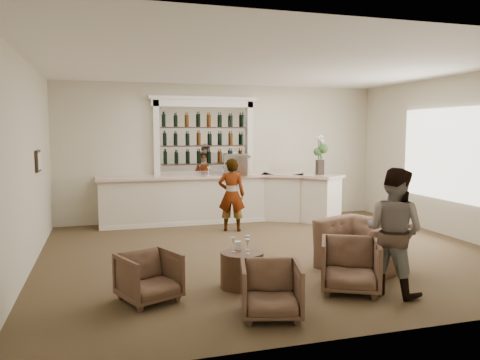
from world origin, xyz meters
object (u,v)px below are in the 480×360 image
at_px(sommelier, 232,195).
at_px(espresso_machine, 237,165).
at_px(armchair_far, 362,245).
at_px(armchair_left, 149,277).
at_px(armchair_center, 271,290).
at_px(armchair_right, 350,265).
at_px(flower_vase, 320,153).
at_px(bar_counter, 222,198).
at_px(guest, 394,231).
at_px(cocktail_table, 242,269).

bearing_deg(sommelier, espresso_machine, -94.15).
bearing_deg(armchair_far, armchair_left, -107.20).
xyz_separation_m(armchair_left, armchair_center, (1.32, -0.93, 0.01)).
relative_size(armchair_center, armchair_right, 0.90).
bearing_deg(armchair_left, flower_vase, 19.97).
distance_m(armchair_center, flower_vase, 6.17).
distance_m(bar_counter, espresso_machine, 0.89).
bearing_deg(armchair_left, guest, -34.59).
bearing_deg(guest, bar_counter, -19.53).
relative_size(sommelier, armchair_far, 1.35).
height_order(armchair_center, armchair_right, armchair_right).
bearing_deg(espresso_machine, cocktail_table, -81.59).
bearing_deg(bar_counter, armchair_far, -74.85).
bearing_deg(bar_counter, armchair_left, -114.48).
distance_m(sommelier, armchair_center, 4.81).
bearing_deg(armchair_right, espresso_machine, 118.47).
height_order(sommelier, flower_vase, flower_vase).
height_order(cocktail_table, flower_vase, flower_vase).
distance_m(guest, armchair_left, 3.28).
bearing_deg(bar_counter, sommelier, -92.48).
bearing_deg(bar_counter, flower_vase, -14.32).
xyz_separation_m(sommelier, flower_vase, (2.31, 0.43, 0.87)).
relative_size(armchair_center, flower_vase, 0.76).
bearing_deg(guest, espresso_machine, -23.00).
bearing_deg(sommelier, armchair_center, 99.13).
bearing_deg(armchair_center, bar_counter, 95.97).
relative_size(armchair_left, armchair_center, 0.98).
bearing_deg(sommelier, guest, 122.14).
xyz_separation_m(cocktail_table, armchair_left, (-1.30, -0.18, 0.07)).
height_order(cocktail_table, espresso_machine, espresso_machine).
height_order(armchair_left, espresso_machine, espresso_machine).
height_order(guest, flower_vase, flower_vase).
height_order(espresso_machine, flower_vase, flower_vase).
bearing_deg(armchair_far, bar_counter, 170.19).
bearing_deg(sommelier, armchair_right, 116.07).
relative_size(armchair_left, flower_vase, 0.75).
bearing_deg(armchair_left, espresso_machine, 38.22).
xyz_separation_m(armchair_left, armchair_far, (3.36, 0.46, 0.07)).
distance_m(cocktail_table, guest, 2.12).
relative_size(guest, espresso_machine, 3.04).
bearing_deg(armchair_center, guest, 24.01).
bearing_deg(armchair_center, cocktail_table, 105.57).
distance_m(cocktail_table, armchair_right, 1.48).
relative_size(bar_counter, guest, 3.37).
height_order(bar_counter, armchair_far, bar_counter).
height_order(guest, armchair_right, guest).
bearing_deg(bar_counter, espresso_machine, -14.44).
bearing_deg(armchair_left, armchair_center, -58.65).
height_order(armchair_far, flower_vase, flower_vase).
distance_m(bar_counter, armchair_right, 5.22).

